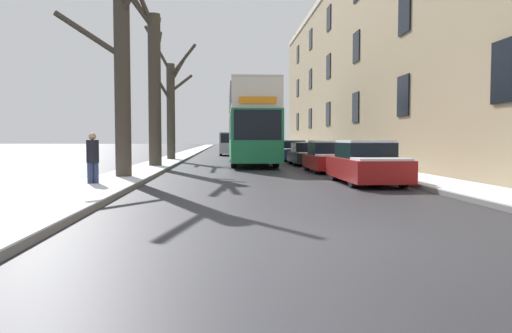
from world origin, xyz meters
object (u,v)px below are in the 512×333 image
at_px(bare_tree_left_2, 171,104).
at_px(parked_car_3, 293,151).
at_px(bare_tree_left_1, 154,80).
at_px(double_decker_bus, 251,121).
at_px(parked_car_4, 283,150).
at_px(parked_car_2, 306,154).
at_px(oncoming_van, 230,143).
at_px(parked_car_0, 366,164).
at_px(bare_tree_left_0, 121,66).
at_px(parked_car_1, 329,158).
at_px(pedestrian_left_sidewalk, 93,158).

xyz_separation_m(bare_tree_left_2, parked_car_3, (8.45, 0.34, -3.25)).
height_order(bare_tree_left_1, double_decker_bus, bare_tree_left_1).
height_order(double_decker_bus, parked_car_4, double_decker_bus).
xyz_separation_m(parked_car_2, oncoming_van, (-4.30, 17.94, 0.54)).
distance_m(parked_car_0, parked_car_4, 24.03).
height_order(bare_tree_left_0, bare_tree_left_1, bare_tree_left_1).
bearing_deg(double_decker_bus, parked_car_4, 73.61).
relative_size(bare_tree_left_2, double_decker_bus, 0.78).
bearing_deg(double_decker_bus, parked_car_2, -13.04).
height_order(parked_car_0, parked_car_4, parked_car_0).
xyz_separation_m(bare_tree_left_1, oncoming_van, (4.13, 20.92, -3.36)).
bearing_deg(bare_tree_left_2, bare_tree_left_1, -89.84).
distance_m(parked_car_0, parked_car_3, 18.34).
bearing_deg(bare_tree_left_2, bare_tree_left_0, -90.36).
relative_size(parked_car_1, parked_car_2, 0.94).
bearing_deg(parked_car_1, bare_tree_left_1, 158.39).
xyz_separation_m(bare_tree_left_1, double_decker_bus, (5.22, 3.73, -1.92)).
distance_m(parked_car_2, parked_car_3, 5.95).
bearing_deg(parked_car_1, parked_car_3, 90.00).
relative_size(bare_tree_left_0, parked_car_4, 2.03).
height_order(bare_tree_left_1, parked_car_0, bare_tree_left_1).
distance_m(parked_car_0, parked_car_2, 12.40).
bearing_deg(pedestrian_left_sidewalk, oncoming_van, 50.18).
relative_size(bare_tree_left_2, parked_car_3, 1.99).
bearing_deg(bare_tree_left_2, parked_car_0, -64.85).
bearing_deg(parked_car_4, double_decker_bus, -106.39).
xyz_separation_m(parked_car_2, pedestrian_left_sidewalk, (-8.83, -13.48, 0.31)).
distance_m(double_decker_bus, parked_car_0, 13.66).
xyz_separation_m(bare_tree_left_0, parked_car_2, (8.55, 10.51, -3.56)).
distance_m(parked_car_2, pedestrian_left_sidewalk, 16.12).
relative_size(parked_car_1, oncoming_van, 0.81).
height_order(parked_car_0, pedestrian_left_sidewalk, pedestrian_left_sidewalk).
bearing_deg(bare_tree_left_1, double_decker_bus, 35.50).
relative_size(bare_tree_left_1, double_decker_bus, 0.79).
bearing_deg(bare_tree_left_1, bare_tree_left_2, 90.16).
xyz_separation_m(bare_tree_left_1, parked_car_4, (8.43, 14.62, -3.91)).
xyz_separation_m(bare_tree_left_0, bare_tree_left_1, (0.13, 7.52, 0.34)).
height_order(double_decker_bus, pedestrian_left_sidewalk, double_decker_bus).
distance_m(bare_tree_left_1, parked_car_3, 12.87).
bearing_deg(parked_car_1, oncoming_van, 100.05).
distance_m(parked_car_1, parked_car_4, 17.96).
xyz_separation_m(bare_tree_left_2, double_decker_bus, (5.25, -4.86, -1.32)).
bearing_deg(parked_car_0, parked_car_1, 90.00).
bearing_deg(parked_car_3, bare_tree_left_0, -117.47).
xyz_separation_m(bare_tree_left_0, parked_car_4, (8.55, 22.14, -3.56)).
xyz_separation_m(parked_car_0, pedestrian_left_sidewalk, (-8.83, -1.08, 0.25)).
distance_m(parked_car_1, parked_car_3, 12.27).
height_order(parked_car_2, oncoming_van, oncoming_van).
distance_m(parked_car_0, pedestrian_left_sidewalk, 8.90).
height_order(oncoming_van, pedestrian_left_sidewalk, oncoming_van).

